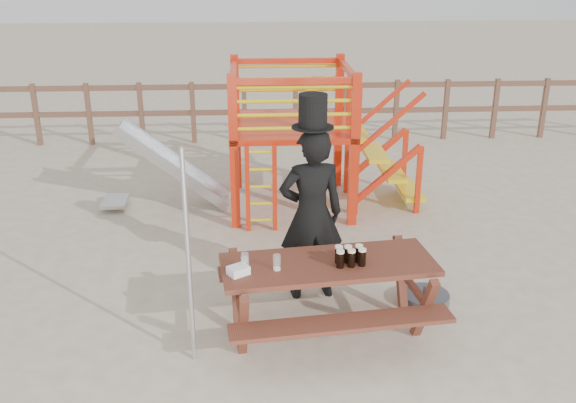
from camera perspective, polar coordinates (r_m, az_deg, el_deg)
name	(u,v)px	position (r m, az deg, el deg)	size (l,w,h in m)	color
ground	(292,339)	(6.42, 0.40, -12.14)	(60.00, 60.00, 0.00)	#C5B299
back_fence	(270,105)	(12.66, -1.62, 8.57)	(15.09, 0.09, 1.20)	brown
playground_fort	(286,135)	(9.27, -0.22, 5.92)	(4.71, 1.84, 2.10)	red
picnic_table	(328,289)	(6.27, 3.56, -7.77)	(2.18, 1.63, 0.79)	brown
man_with_hat	(311,210)	(6.74, 2.10, -0.79)	(0.74, 0.54, 2.24)	black
metal_pole	(188,260)	(5.69, -8.84, -5.17)	(0.05, 0.05, 2.05)	#B2B2B7
parasol_base	(425,298)	(7.13, 12.11, -8.40)	(0.51, 0.51, 0.21)	#3E3E44
paper_bag	(238,270)	(5.90, -4.44, -6.13)	(0.18, 0.14, 0.08)	white
stout_pints	(350,256)	(6.07, 5.52, -4.84)	(0.28, 0.18, 0.17)	black
empty_glasses	(256,263)	(5.95, -2.90, -5.50)	(0.37, 0.16, 0.15)	silver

